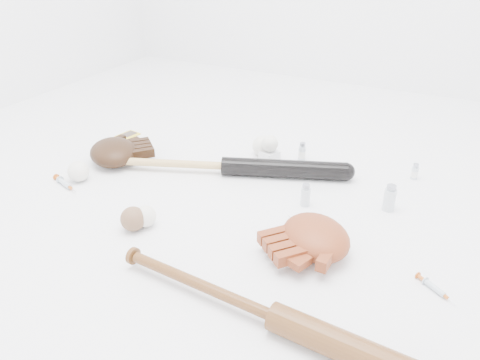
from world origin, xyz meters
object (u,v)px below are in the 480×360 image
at_px(bat_wood, 275,317).
at_px(pedestal, 269,155).
at_px(bat_dark, 225,166).
at_px(glove_dark, 113,152).

xyz_separation_m(bat_wood, pedestal, (-0.37, 0.81, -0.02)).
relative_size(bat_dark, glove_dark, 3.67).
height_order(bat_wood, glove_dark, glove_dark).
relative_size(bat_dark, pedestal, 14.95).
distance_m(bat_wood, glove_dark, 1.04).
xyz_separation_m(bat_dark, glove_dark, (-0.44, -0.11, 0.01)).
distance_m(glove_dark, pedestal, 0.61).
distance_m(bat_dark, glove_dark, 0.45).
height_order(bat_dark, bat_wood, same).
bearing_deg(bat_dark, glove_dark, 173.15).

